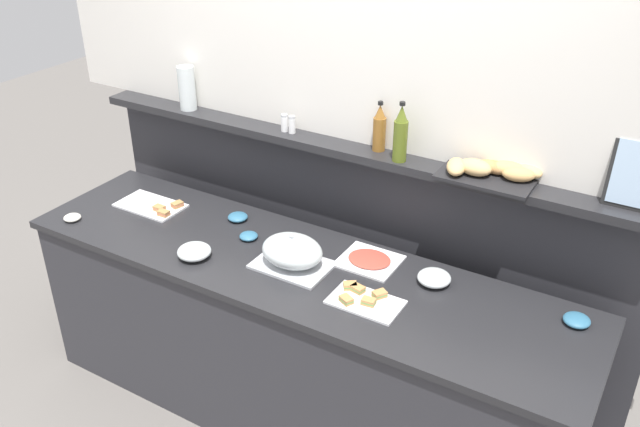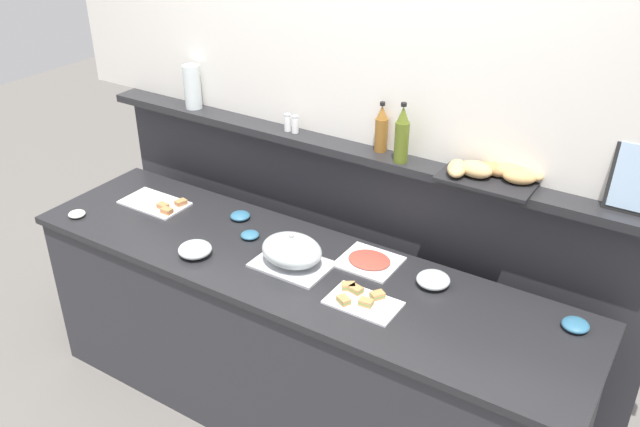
% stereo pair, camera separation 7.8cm
% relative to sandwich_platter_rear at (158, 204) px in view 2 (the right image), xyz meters
% --- Properties ---
extents(ground_plane, '(12.00, 12.00, 0.00)m').
position_rel_sandwich_platter_rear_xyz_m(ground_plane, '(0.92, 0.52, -0.92)').
color(ground_plane, slate).
extents(buffet_counter, '(2.71, 0.70, 0.91)m').
position_rel_sandwich_platter_rear_xyz_m(buffet_counter, '(0.92, -0.08, -0.46)').
color(buffet_counter, '#2D2D33').
rests_on(buffet_counter, ground_plane).
extents(back_ledge_unit, '(2.92, 0.22, 1.33)m').
position_rel_sandwich_platter_rear_xyz_m(back_ledge_unit, '(0.92, 0.45, -0.22)').
color(back_ledge_unit, '#2D2D33').
rests_on(back_ledge_unit, ground_plane).
extents(upper_wall_panel, '(3.52, 0.08, 1.27)m').
position_rel_sandwich_platter_rear_xyz_m(upper_wall_panel, '(0.92, 0.47, 1.04)').
color(upper_wall_panel, white).
rests_on(upper_wall_panel, back_ledge_unit).
extents(sandwich_platter_rear, '(0.35, 0.21, 0.04)m').
position_rel_sandwich_platter_rear_xyz_m(sandwich_platter_rear, '(0.00, 0.00, 0.00)').
color(sandwich_platter_rear, white).
rests_on(sandwich_platter_rear, buffet_counter).
extents(sandwich_platter_side, '(0.30, 0.18, 0.04)m').
position_rel_sandwich_platter_rear_xyz_m(sandwich_platter_side, '(1.32, -0.17, 0.00)').
color(sandwich_platter_side, white).
rests_on(sandwich_platter_side, buffet_counter).
extents(cold_cuts_platter, '(0.26, 0.24, 0.02)m').
position_rel_sandwich_platter_rear_xyz_m(cold_cuts_platter, '(1.20, 0.11, 0.00)').
color(cold_cuts_platter, white).
rests_on(cold_cuts_platter, buffet_counter).
extents(serving_cloche, '(0.34, 0.24, 0.17)m').
position_rel_sandwich_platter_rear_xyz_m(serving_cloche, '(0.93, -0.10, 0.06)').
color(serving_cloche, '#B7BABF').
rests_on(serving_cloche, buffet_counter).
extents(glass_bowl_large, '(0.15, 0.15, 0.06)m').
position_rel_sandwich_platter_rear_xyz_m(glass_bowl_large, '(1.52, 0.10, 0.02)').
color(glass_bowl_large, silver).
rests_on(glass_bowl_large, buffet_counter).
extents(glass_bowl_medium, '(0.16, 0.16, 0.06)m').
position_rel_sandwich_platter_rear_xyz_m(glass_bowl_medium, '(0.50, -0.26, 0.02)').
color(glass_bowl_medium, silver).
rests_on(glass_bowl_medium, buffet_counter).
extents(condiment_bowl_red, '(0.11, 0.11, 0.04)m').
position_rel_sandwich_platter_rear_xyz_m(condiment_bowl_red, '(2.11, 0.13, 0.01)').
color(condiment_bowl_red, teal).
rests_on(condiment_bowl_red, buffet_counter).
extents(condiment_bowl_dark, '(0.10, 0.10, 0.04)m').
position_rel_sandwich_platter_rear_xyz_m(condiment_bowl_dark, '(0.46, 0.12, 0.01)').
color(condiment_bowl_dark, teal).
rests_on(condiment_bowl_dark, buffet_counter).
extents(condiment_bowl_teal, '(0.09, 0.09, 0.03)m').
position_rel_sandwich_platter_rear_xyz_m(condiment_bowl_teal, '(0.61, -0.00, 0.01)').
color(condiment_bowl_teal, teal).
rests_on(condiment_bowl_teal, buffet_counter).
extents(condiment_bowl_cream, '(0.09, 0.09, 0.03)m').
position_rel_sandwich_platter_rear_xyz_m(condiment_bowl_cream, '(-0.26, -0.31, 0.01)').
color(condiment_bowl_cream, silver).
rests_on(condiment_bowl_cream, buffet_counter).
extents(olive_oil_bottle, '(0.06, 0.06, 0.28)m').
position_rel_sandwich_platter_rear_xyz_m(olive_oil_bottle, '(1.22, 0.34, 0.53)').
color(olive_oil_bottle, '#56661E').
rests_on(olive_oil_bottle, back_ledge_unit).
extents(vinegar_bottle_amber, '(0.06, 0.06, 0.24)m').
position_rel_sandwich_platter_rear_xyz_m(vinegar_bottle_amber, '(1.09, 0.40, 0.51)').
color(vinegar_bottle_amber, '#8E5B23').
rests_on(vinegar_bottle_amber, back_ledge_unit).
extents(salt_shaker, '(0.03, 0.03, 0.09)m').
position_rel_sandwich_platter_rear_xyz_m(salt_shaker, '(0.58, 0.37, 0.45)').
color(salt_shaker, white).
rests_on(salt_shaker, back_ledge_unit).
extents(pepper_shaker, '(0.03, 0.03, 0.09)m').
position_rel_sandwich_platter_rear_xyz_m(pepper_shaker, '(0.63, 0.37, 0.45)').
color(pepper_shaker, white).
rests_on(pepper_shaker, back_ledge_unit).
extents(bread_basket, '(0.43, 0.29, 0.08)m').
position_rel_sandwich_platter_rear_xyz_m(bread_basket, '(1.63, 0.38, 0.45)').
color(bread_basket, black).
rests_on(bread_basket, back_ledge_unit).
extents(framed_picture, '(0.18, 0.07, 0.28)m').
position_rel_sandwich_platter_rear_xyz_m(framed_picture, '(2.16, 0.41, 0.55)').
color(framed_picture, black).
rests_on(framed_picture, back_ledge_unit).
extents(water_carafe, '(0.09, 0.09, 0.23)m').
position_rel_sandwich_platter_rear_xyz_m(water_carafe, '(-0.03, 0.37, 0.53)').
color(water_carafe, silver).
rests_on(water_carafe, back_ledge_unit).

